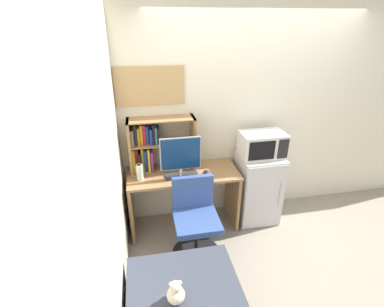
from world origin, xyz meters
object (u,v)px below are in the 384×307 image
object	(u,v)px
monitor	(181,157)
teddy_bear	(176,293)
bed	(185,307)
microwave	(262,145)
computer_mouse	(206,172)
water_bottle	(140,172)
keyboard	(182,175)
desk_chair	(195,224)
wall_corkboard	(150,86)
mini_fridge	(257,188)
hutch_bookshelf	(152,144)

from	to	relation	value
monitor	teddy_bear	size ratio (longest dim) A/B	2.28
bed	teddy_bear	bearing A→B (deg)	-130.32
microwave	computer_mouse	bearing A→B (deg)	-172.98
water_bottle	teddy_bear	distance (m)	1.37
keyboard	bed	size ratio (longest dim) A/B	0.40
desk_chair	wall_corkboard	bearing A→B (deg)	116.17
water_bottle	desk_chair	distance (m)	0.83
keyboard	monitor	bearing A→B (deg)	-115.14
water_bottle	wall_corkboard	bearing A→B (deg)	60.60
mini_fridge	teddy_bear	distance (m)	1.85
microwave	teddy_bear	bearing A→B (deg)	-131.91
keyboard	microwave	xyz separation A→B (m)	(0.99, 0.09, 0.26)
keyboard	desk_chair	xyz separation A→B (m)	(0.08, -0.39, -0.39)
mini_fridge	bed	distance (m)	1.74
keyboard	wall_corkboard	xyz separation A→B (m)	(-0.28, 0.34, 0.95)
hutch_bookshelf	monitor	world-z (taller)	hutch_bookshelf
bed	keyboard	bearing A→B (deg)	81.86
hutch_bookshelf	water_bottle	xyz separation A→B (m)	(-0.16, -0.23, -0.23)
keyboard	computer_mouse	bearing A→B (deg)	-0.02
desk_chair	microwave	bearing A→B (deg)	27.94
wall_corkboard	mini_fridge	bearing A→B (deg)	-11.69
mini_fridge	desk_chair	distance (m)	1.02
monitor	water_bottle	bearing A→B (deg)	175.14
water_bottle	hutch_bookshelf	bearing A→B (deg)	55.81
hutch_bookshelf	mini_fridge	size ratio (longest dim) A/B	0.85
hutch_bookshelf	monitor	distance (m)	0.41
mini_fridge	computer_mouse	bearing A→B (deg)	-173.22
bed	mini_fridge	bearing A→B (deg)	47.91
wall_corkboard	keyboard	bearing A→B (deg)	-50.95
keyboard	teddy_bear	distance (m)	1.34
keyboard	desk_chair	size ratio (longest dim) A/B	0.42
microwave	bed	distance (m)	1.92
teddy_bear	keyboard	bearing A→B (deg)	79.02
keyboard	water_bottle	size ratio (longest dim) A/B	1.87
mini_fridge	water_bottle	bearing A→B (deg)	-177.43
computer_mouse	bed	size ratio (longest dim) A/B	0.10
computer_mouse	mini_fridge	bearing A→B (deg)	6.78
keyboard	water_bottle	bearing A→B (deg)	177.83
microwave	wall_corkboard	bearing A→B (deg)	168.44
computer_mouse	teddy_bear	xyz separation A→B (m)	(-0.54, -1.29, -0.27)
teddy_bear	wall_corkboard	size ratio (longest dim) A/B	0.28
mini_fridge	teddy_bear	world-z (taller)	mini_fridge
hutch_bookshelf	bed	xyz separation A→B (m)	(0.14, -1.45, -0.89)
water_bottle	monitor	bearing A→B (deg)	-4.86
computer_mouse	water_bottle	distance (m)	0.76
microwave	bed	size ratio (longest dim) A/B	0.54
keyboard	microwave	distance (m)	1.02
monitor	mini_fridge	world-z (taller)	monitor
water_bottle	desk_chair	xyz separation A→B (m)	(0.55, -0.41, -0.47)
hutch_bookshelf	monitor	xyz separation A→B (m)	(0.30, -0.27, -0.06)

